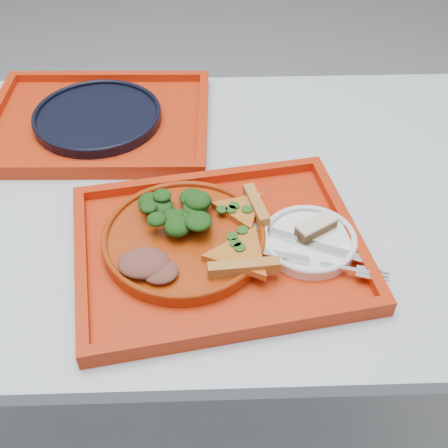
{
  "coord_description": "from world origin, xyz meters",
  "views": [
    {
      "loc": [
        0.14,
        -0.78,
        1.42
      ],
      "look_at": [
        0.16,
        -0.12,
        0.78
      ],
      "focal_mm": 45.0,
      "sensor_mm": 36.0,
      "label": 1
    }
  ],
  "objects_px": {
    "tray_main": "(219,250)",
    "navy_plate": "(98,118)",
    "tray_far": "(99,124)",
    "dessert_bar": "(316,226)",
    "dinner_plate": "(184,240)"
  },
  "relations": [
    {
      "from": "tray_main",
      "to": "tray_far",
      "type": "xyz_separation_m",
      "value": [
        -0.24,
        0.37,
        0.0
      ]
    },
    {
      "from": "dinner_plate",
      "to": "dessert_bar",
      "type": "bearing_deg",
      "value": 2.57
    },
    {
      "from": "tray_main",
      "to": "navy_plate",
      "type": "bearing_deg",
      "value": 113.5
    },
    {
      "from": "dessert_bar",
      "to": "tray_far",
      "type": "bearing_deg",
      "value": 106.7
    },
    {
      "from": "dessert_bar",
      "to": "navy_plate",
      "type": "bearing_deg",
      "value": 106.7
    },
    {
      "from": "tray_far",
      "to": "navy_plate",
      "type": "height_order",
      "value": "navy_plate"
    },
    {
      "from": "tray_main",
      "to": "dessert_bar",
      "type": "relative_size",
      "value": 6.27
    },
    {
      "from": "dinner_plate",
      "to": "dessert_bar",
      "type": "height_order",
      "value": "dessert_bar"
    },
    {
      "from": "tray_far",
      "to": "dessert_bar",
      "type": "height_order",
      "value": "dessert_bar"
    },
    {
      "from": "navy_plate",
      "to": "tray_main",
      "type": "bearing_deg",
      "value": -56.81
    },
    {
      "from": "dinner_plate",
      "to": "navy_plate",
      "type": "xyz_separation_m",
      "value": [
        -0.18,
        0.36,
        -0.0
      ]
    },
    {
      "from": "dinner_plate",
      "to": "dessert_bar",
      "type": "relative_size",
      "value": 3.62
    },
    {
      "from": "tray_main",
      "to": "dessert_bar",
      "type": "height_order",
      "value": "dessert_bar"
    },
    {
      "from": "tray_main",
      "to": "tray_far",
      "type": "relative_size",
      "value": 1.0
    },
    {
      "from": "tray_main",
      "to": "navy_plate",
      "type": "distance_m",
      "value": 0.44
    }
  ]
}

